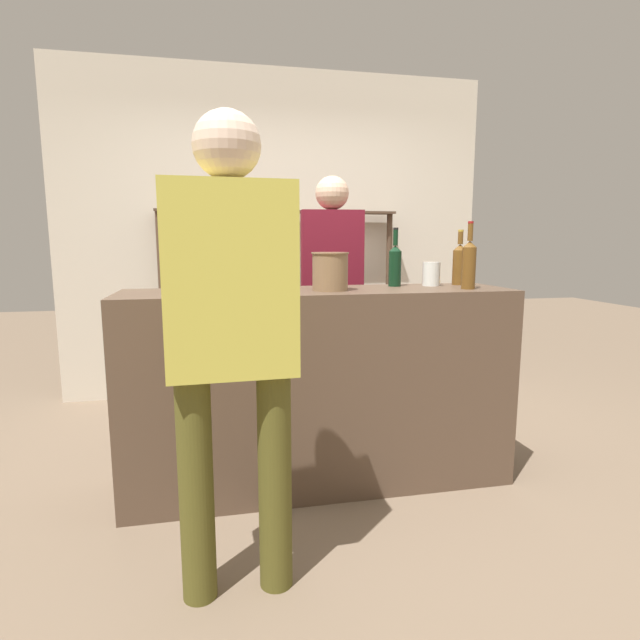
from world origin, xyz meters
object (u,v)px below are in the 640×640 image
(counter_bottle_3, at_px, (459,263))
(counter_bottle_2, at_px, (395,264))
(counter_bottle_1, at_px, (258,266))
(customer_left, at_px, (232,324))
(ice_bucket, at_px, (330,271))
(cork_jar, at_px, (431,274))
(server_behind_counter, at_px, (332,280))
(wine_glass, at_px, (171,268))
(counter_bottle_0, at_px, (469,263))

(counter_bottle_3, bearing_deg, counter_bottle_2, -177.37)
(counter_bottle_1, distance_m, customer_left, 0.94)
(counter_bottle_2, xyz_separation_m, counter_bottle_3, (0.41, 0.02, 0.00))
(ice_bucket, relative_size, customer_left, 0.11)
(cork_jar, relative_size, server_behind_counter, 0.08)
(ice_bucket, distance_m, server_behind_counter, 0.98)
(counter_bottle_1, bearing_deg, server_behind_counter, 53.52)
(counter_bottle_3, bearing_deg, customer_left, -144.99)
(counter_bottle_1, xyz_separation_m, counter_bottle_2, (0.79, 0.04, 0.00))
(server_behind_counter, bearing_deg, wine_glass, -44.17)
(counter_bottle_0, height_order, counter_bottle_3, counter_bottle_0)
(ice_bucket, bearing_deg, counter_bottle_1, 159.65)
(counter_bottle_0, bearing_deg, wine_glass, 174.30)
(counter_bottle_0, relative_size, counter_bottle_2, 1.09)
(counter_bottle_2, bearing_deg, customer_left, -135.54)
(cork_jar, bearing_deg, counter_bottle_3, 9.94)
(wine_glass, height_order, customer_left, customer_left)
(cork_jar, bearing_deg, server_behind_counter, 117.74)
(counter_bottle_3, xyz_separation_m, ice_bucket, (-0.84, -0.19, -0.03))
(counter_bottle_0, xyz_separation_m, customer_left, (-1.30, -0.70, -0.18))
(counter_bottle_0, height_order, customer_left, customer_left)
(counter_bottle_2, height_order, counter_bottle_3, counter_bottle_2)
(customer_left, bearing_deg, counter_bottle_1, -12.69)
(counter_bottle_0, distance_m, counter_bottle_2, 0.41)
(wine_glass, bearing_deg, counter_bottle_0, -5.70)
(server_behind_counter, bearing_deg, counter_bottle_3, 45.19)
(customer_left, bearing_deg, counter_bottle_0, -63.58)
(counter_bottle_3, xyz_separation_m, customer_left, (-1.38, -0.96, -0.16))
(cork_jar, height_order, server_behind_counter, server_behind_counter)
(counter_bottle_0, distance_m, counter_bottle_3, 0.27)
(counter_bottle_3, xyz_separation_m, wine_glass, (-1.65, -0.11, -0.00))
(cork_jar, xyz_separation_m, server_behind_counter, (-0.41, 0.79, -0.08))
(counter_bottle_2, height_order, customer_left, customer_left)
(counter_bottle_3, distance_m, ice_bucket, 0.86)
(counter_bottle_0, xyz_separation_m, counter_bottle_1, (-1.13, 0.21, -0.01))
(counter_bottle_2, distance_m, server_behind_counter, 0.81)
(counter_bottle_2, xyz_separation_m, wine_glass, (-1.24, -0.09, -0.00))
(cork_jar, bearing_deg, counter_bottle_0, -63.70)
(counter_bottle_0, bearing_deg, customer_left, -151.56)
(counter_bottle_3, xyz_separation_m, cork_jar, (-0.19, -0.03, -0.06))
(wine_glass, bearing_deg, customer_left, -72.39)
(counter_bottle_2, bearing_deg, cork_jar, -3.84)
(counter_bottle_2, xyz_separation_m, customer_left, (-0.96, -0.95, -0.16))
(ice_bucket, bearing_deg, server_behind_counter, 76.33)
(counter_bottle_2, distance_m, wine_glass, 1.24)
(wine_glass, bearing_deg, server_behind_counter, 39.49)
(counter_bottle_1, bearing_deg, customer_left, -100.68)
(counter_bottle_3, distance_m, customer_left, 1.69)
(server_behind_counter, bearing_deg, customer_left, -17.79)
(counter_bottle_2, bearing_deg, server_behind_counter, 104.06)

